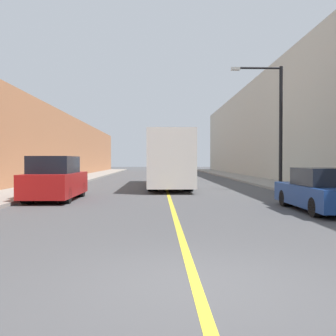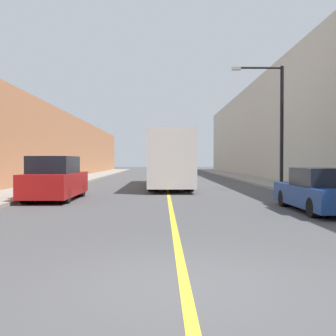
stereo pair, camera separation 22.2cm
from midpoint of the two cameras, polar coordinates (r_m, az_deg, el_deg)
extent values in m
plane|color=#474749|center=(5.76, 2.91, -16.58)|extent=(200.00, 200.00, 0.00)
cube|color=gray|center=(36.23, -12.91, -1.56)|extent=(2.88, 72.00, 0.15)
cube|color=gray|center=(36.41, 11.25, -1.54)|extent=(2.88, 72.00, 0.15)
cube|color=#B2724C|center=(37.05, -18.16, 3.11)|extent=(4.00, 72.00, 6.14)
cube|color=#B7B2A3|center=(37.41, 16.44, 5.96)|extent=(4.00, 72.00, 9.87)
cube|color=gold|center=(35.52, -0.80, -1.70)|extent=(0.16, 72.00, 0.01)
cube|color=silver|center=(26.00, -0.17, 1.35)|extent=(2.55, 12.54, 3.15)
cube|color=black|center=(19.77, 0.24, 3.02)|extent=(2.17, 0.04, 1.42)
cylinder|color=black|center=(22.15, -2.52, -2.20)|extent=(0.56, 0.94, 0.94)
cylinder|color=black|center=(22.20, 2.63, -2.19)|extent=(0.56, 0.94, 0.94)
cylinder|color=black|center=(29.91, -2.25, -1.34)|extent=(0.56, 0.94, 0.94)
cylinder|color=black|center=(29.95, 1.56, -1.33)|extent=(0.56, 0.94, 0.94)
cube|color=maroon|center=(18.08, -16.31, -2.27)|extent=(1.93, 4.82, 0.99)
cube|color=black|center=(17.82, -16.53, 0.46)|extent=(1.70, 2.65, 0.74)
cube|color=black|center=(15.79, -18.53, -2.14)|extent=(1.64, 0.04, 0.44)
cylinder|color=black|center=(16.89, -20.09, -3.74)|extent=(0.43, 0.68, 0.68)
cylinder|color=black|center=(16.48, -15.10, -3.83)|extent=(0.43, 0.68, 0.68)
cylinder|color=black|center=(19.74, -17.32, -3.03)|extent=(0.43, 0.68, 0.68)
cylinder|color=black|center=(19.38, -13.02, -3.08)|extent=(0.43, 0.68, 0.68)
cube|color=navy|center=(14.48, 20.79, -3.75)|extent=(1.75, 4.72, 0.71)
cube|color=black|center=(14.23, 21.16, -1.19)|extent=(1.54, 2.13, 0.60)
cylinder|color=black|center=(12.90, 20.43, -5.36)|extent=(0.39, 0.62, 0.62)
cylinder|color=black|center=(15.64, 16.41, -4.21)|extent=(0.39, 0.62, 0.62)
cylinder|color=black|center=(16.11, 21.06, -4.09)|extent=(0.39, 0.62, 0.62)
cylinder|color=black|center=(23.29, 15.79, 5.67)|extent=(0.20, 0.20, 6.93)
cylinder|color=black|center=(23.45, 12.71, 13.97)|extent=(2.60, 0.12, 0.12)
cube|color=#999993|center=(23.17, 9.49, 14.01)|extent=(0.50, 0.24, 0.16)
camera|label=1|loc=(0.11, -90.33, -0.01)|focal=42.00mm
camera|label=2|loc=(0.11, 89.67, 0.01)|focal=42.00mm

